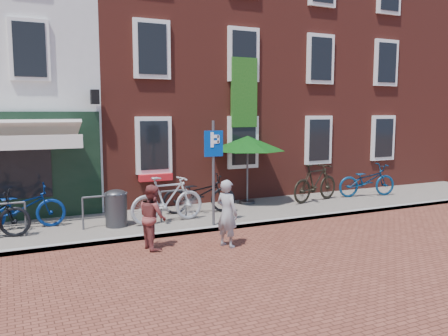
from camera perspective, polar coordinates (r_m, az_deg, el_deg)
name	(u,v)px	position (r m, az deg, el deg)	size (l,w,h in m)	color
ground	(170,237)	(11.30, -6.65, -8.45)	(80.00, 80.00, 0.00)	brown
sidewalk	(187,218)	(12.98, -4.56, -6.16)	(24.00, 3.00, 0.10)	slate
building_brick_mid	(160,59)	(18.28, -7.93, 13.23)	(6.00, 8.00, 10.00)	maroon
building_brick_right	(292,65)	(20.86, 8.40, 12.44)	(6.00, 8.00, 10.00)	maroon
filler_right	(402,81)	(24.98, 21.11, 10.00)	(7.00, 8.00, 9.00)	maroon
litter_bin	(116,206)	(12.02, -13.21, -4.61)	(0.55, 0.55, 1.01)	#3A3A3D
parking_sign	(213,159)	(11.63, -1.31, 1.16)	(0.50, 0.08, 2.68)	#4C4C4F
parasol	(248,140)	(14.47, 2.93, 3.43)	(2.40, 2.40, 2.24)	#4C4C4F
woman	(227,213)	(10.27, 0.37, -5.63)	(0.55, 0.36, 1.51)	gray
boy	(153,217)	(10.26, -8.83, -5.98)	(0.69, 0.54, 1.42)	brown
bicycle_2	(21,207)	(12.46, -23.87, -4.46)	(0.73, 2.11, 1.11)	navy
bicycle_3	(167,199)	(12.18, -7.01, -3.87)	(0.58, 2.04, 1.23)	#9E9FA1
bicycle_4	(199,194)	(13.24, -3.09, -3.22)	(0.73, 2.11, 1.11)	black
bicycle_5	(315,183)	(15.18, 11.25, -1.79)	(0.58, 2.04, 1.23)	black
bicycle_6	(367,180)	(16.54, 17.25, -1.47)	(0.73, 2.11, 1.11)	navy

